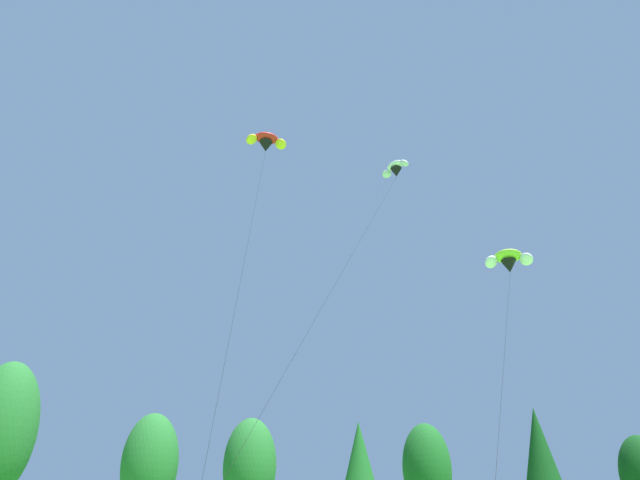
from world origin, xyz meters
name	(u,v)px	position (x,y,z in m)	size (l,w,h in m)	color
treeline_tree_c	(1,429)	(-20.47, 54.28, 8.87)	(5.76, 5.76, 14.65)	#472D19
treeline_tree_d	(150,464)	(-7.60, 50.78, 6.06)	(4.50, 4.50, 10.02)	#472D19
treeline_tree_e	(250,466)	(0.51, 52.33, 6.09)	(4.52, 4.52, 10.06)	#472D19
treeline_tree_f	(359,466)	(9.77, 50.94, 6.14)	(3.76, 3.76, 9.80)	#472D19
treeline_tree_g	(427,468)	(17.51, 55.82, 6.35)	(4.63, 4.63, 10.50)	#472D19
treeline_tree_h	(540,455)	(28.94, 55.06, 7.64)	(4.28, 4.28, 12.20)	#472D19
parafoil_kite_high_white	(395,169)	(8.37, 31.96, 23.93)	(12.36, 12.77, 22.90)	white
parafoil_kite_mid_lime_white	(509,261)	(14.93, 30.41, 16.86)	(10.96, 14.34, 16.45)	#93D633
parafoil_kite_far_red_yellow	(266,142)	(-0.66, 31.53, 24.81)	(3.96, 11.70, 23.84)	red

